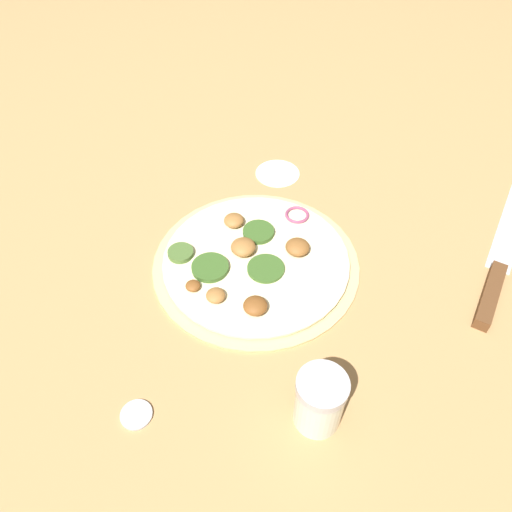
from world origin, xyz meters
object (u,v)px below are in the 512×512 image
object	(u,v)px
loose_cap	(136,414)
knife	(497,271)
pizza	(255,261)
spice_jar	(320,401)

from	to	relation	value
loose_cap	knife	bearing A→B (deg)	-62.00
pizza	spice_jar	world-z (taller)	spice_jar
pizza	spice_jar	xyz separation A→B (m)	(-0.23, -0.09, 0.03)
knife	loose_cap	distance (m)	0.52
pizza	knife	xyz separation A→B (m)	(0.01, -0.35, -0.00)
pizza	loose_cap	distance (m)	0.27
knife	loose_cap	bearing A→B (deg)	143.07
pizza	spice_jar	bearing A→B (deg)	-158.97
spice_jar	loose_cap	bearing A→B (deg)	93.58
spice_jar	loose_cap	size ratio (longest dim) A/B	2.17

